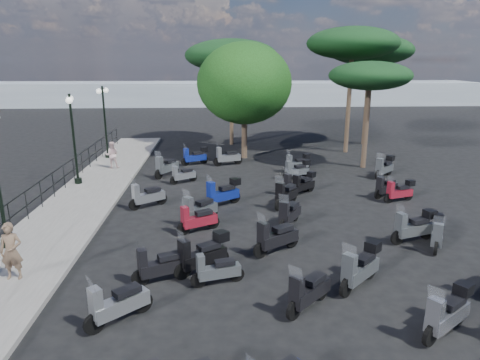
{
  "coord_description": "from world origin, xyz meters",
  "views": [
    {
      "loc": [
        -0.63,
        -14.78,
        5.95
      ],
      "look_at": [
        0.27,
        2.03,
        1.2
      ],
      "focal_mm": 32.0,
      "sensor_mm": 36.0,
      "label": 1
    }
  ],
  "objects_px": {
    "scooter_13": "(308,292)",
    "scooter_26": "(437,234)",
    "woman": "(11,251)",
    "scooter_9": "(197,220)",
    "pine_3": "(370,76)",
    "scooter_29": "(384,167)",
    "scooter_18": "(447,313)",
    "pine_0": "(353,44)",
    "scooter_3": "(147,196)",
    "broadleaf_tree": "(244,84)",
    "scooter_10": "(223,193)",
    "scooter_23": "(297,170)",
    "scooter_5": "(166,167)",
    "pedestrian_far": "(112,155)",
    "lamp_post_2": "(105,117)",
    "scooter_16": "(295,185)",
    "scooter_15": "(289,214)",
    "scooter_14": "(276,238)",
    "scooter_17": "(227,157)",
    "scooter_7": "(216,271)",
    "scooter_1": "(160,266)",
    "lamp_post_1": "(73,133)",
    "scooter_0": "(117,304)",
    "scooter_8": "(199,210)",
    "scooter_22": "(303,184)",
    "scooter_27": "(386,187)",
    "scooter_21": "(286,195)",
    "scooter_30": "(297,163)",
    "pine_1": "(371,51)",
    "scooter_28": "(399,192)",
    "pine_2": "(231,56)",
    "scooter_20": "(414,227)",
    "scooter_4": "(183,175)",
    "scooter_2": "(202,255)",
    "scooter_11": "(195,156)"
  },
  "relations": [
    {
      "from": "scooter_9",
      "to": "scooter_10",
      "type": "xyz_separation_m",
      "value": [
        0.94,
        2.82,
        0.09
      ]
    },
    {
      "from": "scooter_7",
      "to": "scooter_8",
      "type": "distance_m",
      "value": 4.67
    },
    {
      "from": "pedestrian_far",
      "to": "scooter_18",
      "type": "distance_m",
      "value": 18.82
    },
    {
      "from": "lamp_post_2",
      "to": "scooter_16",
      "type": "relative_size",
      "value": 2.95
    },
    {
      "from": "pedestrian_far",
      "to": "scooter_17",
      "type": "xyz_separation_m",
      "value": [
        6.38,
        0.87,
        -0.4
      ]
    },
    {
      "from": "scooter_13",
      "to": "scooter_29",
      "type": "bearing_deg",
      "value": -72.93
    },
    {
      "from": "woman",
      "to": "pine_0",
      "type": "distance_m",
      "value": 22.69
    },
    {
      "from": "scooter_0",
      "to": "scooter_16",
      "type": "xyz_separation_m",
      "value": [
        5.9,
        9.68,
        -0.03
      ]
    },
    {
      "from": "scooter_9",
      "to": "pine_3",
      "type": "bearing_deg",
      "value": -72.81
    },
    {
      "from": "woman",
      "to": "scooter_18",
      "type": "bearing_deg",
      "value": -18.13
    },
    {
      "from": "scooter_3",
      "to": "broadleaf_tree",
      "type": "xyz_separation_m",
      "value": [
        4.63,
        9.2,
        4.09
      ]
    },
    {
      "from": "scooter_9",
      "to": "scooter_15",
      "type": "xyz_separation_m",
      "value": [
        3.34,
        0.3,
        0.04
      ]
    },
    {
      "from": "lamp_post_1",
      "to": "scooter_5",
      "type": "distance_m",
      "value": 4.85
    },
    {
      "from": "scooter_14",
      "to": "scooter_18",
      "type": "xyz_separation_m",
      "value": [
        3.23,
        -4.39,
        0.02
      ]
    },
    {
      "from": "scooter_14",
      "to": "scooter_17",
      "type": "xyz_separation_m",
      "value": [
        -1.25,
        11.84,
        -0.02
      ]
    },
    {
      "from": "scooter_0",
      "to": "scooter_15",
      "type": "distance_m",
      "value": 7.57
    },
    {
      "from": "scooter_15",
      "to": "scooter_22",
      "type": "xyz_separation_m",
      "value": [
        1.31,
        3.95,
        -0.02
      ]
    },
    {
      "from": "scooter_23",
      "to": "scooter_5",
      "type": "bearing_deg",
      "value": 61.67
    },
    {
      "from": "scooter_10",
      "to": "scooter_13",
      "type": "distance_m",
      "value": 8.16
    },
    {
      "from": "scooter_15",
      "to": "scooter_29",
      "type": "xyz_separation_m",
      "value": [
        6.12,
        6.64,
        0.03
      ]
    },
    {
      "from": "scooter_18",
      "to": "pine_0",
      "type": "relative_size",
      "value": 0.19
    },
    {
      "from": "scooter_26",
      "to": "scooter_28",
      "type": "relative_size",
      "value": 1.01
    },
    {
      "from": "scooter_15",
      "to": "scooter_26",
      "type": "xyz_separation_m",
      "value": [
        4.52,
        -2.04,
        -0.01
      ]
    },
    {
      "from": "scooter_11",
      "to": "scooter_14",
      "type": "xyz_separation_m",
      "value": [
        3.13,
        -12.05,
        0.01
      ]
    },
    {
      "from": "scooter_21",
      "to": "scooter_29",
      "type": "height_order",
      "value": "scooter_21"
    },
    {
      "from": "scooter_14",
      "to": "scooter_15",
      "type": "height_order",
      "value": "scooter_14"
    },
    {
      "from": "scooter_9",
      "to": "scooter_29",
      "type": "bearing_deg",
      "value": -81.59
    },
    {
      "from": "lamp_post_1",
      "to": "scooter_11",
      "type": "bearing_deg",
      "value": 21.4
    },
    {
      "from": "scooter_5",
      "to": "scooter_7",
      "type": "relative_size",
      "value": 1.1
    },
    {
      "from": "woman",
      "to": "scooter_13",
      "type": "height_order",
      "value": "woman"
    },
    {
      "from": "scooter_1",
      "to": "pine_2",
      "type": "xyz_separation_m",
      "value": [
        2.65,
        19.93,
        5.74
      ]
    },
    {
      "from": "scooter_30",
      "to": "pine_1",
      "type": "relative_size",
      "value": 0.2
    },
    {
      "from": "pedestrian_far",
      "to": "scooter_7",
      "type": "height_order",
      "value": "pedestrian_far"
    },
    {
      "from": "scooter_0",
      "to": "scooter_3",
      "type": "relative_size",
      "value": 0.95
    },
    {
      "from": "lamp_post_1",
      "to": "scooter_20",
      "type": "bearing_deg",
      "value": -44.39
    },
    {
      "from": "scooter_13",
      "to": "scooter_26",
      "type": "distance_m",
      "value": 5.98
    },
    {
      "from": "scooter_5",
      "to": "scooter_17",
      "type": "bearing_deg",
      "value": -111.74
    },
    {
      "from": "scooter_16",
      "to": "scooter_15",
      "type": "bearing_deg",
      "value": 135.87
    },
    {
      "from": "scooter_21",
      "to": "pine_0",
      "type": "height_order",
      "value": "pine_0"
    },
    {
      "from": "scooter_1",
      "to": "scooter_17",
      "type": "relative_size",
      "value": 0.95
    },
    {
      "from": "scooter_13",
      "to": "scooter_15",
      "type": "distance_m",
      "value": 5.42
    },
    {
      "from": "scooter_20",
      "to": "scooter_4",
      "type": "bearing_deg",
      "value": 29.04
    },
    {
      "from": "scooter_0",
      "to": "scooter_29",
      "type": "relative_size",
      "value": 1.0
    },
    {
      "from": "scooter_9",
      "to": "scooter_27",
      "type": "bearing_deg",
      "value": -94.04
    },
    {
      "from": "scooter_26",
      "to": "scooter_29",
      "type": "height_order",
      "value": "scooter_29"
    },
    {
      "from": "scooter_29",
      "to": "scooter_0",
      "type": "bearing_deg",
      "value": 95.08
    },
    {
      "from": "lamp_post_2",
      "to": "scooter_27",
      "type": "distance_m",
      "value": 16.56
    },
    {
      "from": "scooter_22",
      "to": "pine_1",
      "type": "height_order",
      "value": "pine_1"
    },
    {
      "from": "scooter_5",
      "to": "scooter_2",
      "type": "bearing_deg",
      "value": 134.53
    },
    {
      "from": "scooter_1",
      "to": "scooter_13",
      "type": "distance_m",
      "value": 4.09
    }
  ]
}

